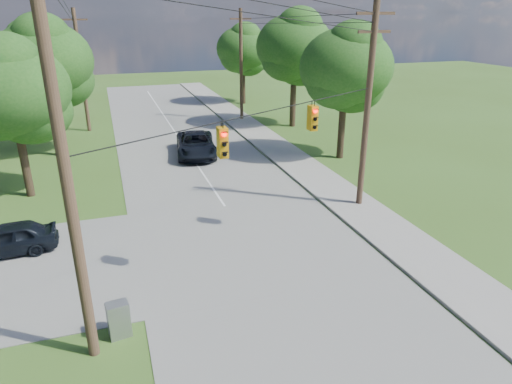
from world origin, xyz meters
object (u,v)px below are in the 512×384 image
object	(u,v)px
pole_sw	(63,157)
pole_north_w	(81,70)
pole_north_e	(241,65)
car_cross_dark	(7,239)
control_cabinet	(119,320)
pole_ne	(368,103)
car_main_north	(196,144)

from	to	relation	value
pole_sw	pole_north_w	distance (m)	29.62
pole_north_e	pole_north_w	distance (m)	13.90
car_cross_dark	control_cabinet	xyz separation A→B (m)	(4.24, -6.96, -0.11)
pole_north_e	car_cross_dark	size ratio (longest dim) A/B	2.49
pole_ne	car_cross_dark	xyz separation A→B (m)	(-16.94, -0.04, -4.75)
pole_sw	control_cabinet	distance (m)	5.71
pole_north_w	car_main_north	distance (m)	13.39
pole_sw	pole_ne	world-z (taller)	pole_sw
pole_north_e	control_cabinet	distance (m)	31.98
pole_ne	pole_north_e	xyz separation A→B (m)	(-0.00, 22.00, -0.34)
pole_north_e	pole_north_w	world-z (taller)	same
car_cross_dark	control_cabinet	world-z (taller)	car_cross_dark
pole_ne	car_cross_dark	world-z (taller)	pole_ne
pole_sw	pole_ne	size ratio (longest dim) A/B	1.14
car_cross_dark	car_main_north	distance (m)	15.72
pole_north_w	car_cross_dark	distance (m)	22.68
pole_north_e	car_main_north	xyz separation A→B (m)	(-6.49, -10.29, -4.30)
pole_north_w	control_cabinet	world-z (taller)	pole_north_w
pole_north_w	control_cabinet	distance (m)	29.38
pole_ne	control_cabinet	world-z (taller)	pole_ne
car_cross_dark	pole_sw	bearing A→B (deg)	20.89
pole_sw	control_cabinet	world-z (taller)	pole_sw
pole_north_e	car_main_north	size ratio (longest dim) A/B	1.73
pole_north_w	car_main_north	xyz separation A→B (m)	(7.41, -10.29, -4.30)
pole_ne	car_main_north	size ratio (longest dim) A/B	1.82
car_main_north	pole_ne	bearing A→B (deg)	-52.92
pole_ne	control_cabinet	distance (m)	15.30
car_cross_dark	car_main_north	world-z (taller)	car_main_north
pole_north_w	car_main_north	bearing A→B (deg)	-54.26
pole_north_e	control_cabinet	size ratio (longest dim) A/B	8.24
control_cabinet	pole_north_w	bearing A→B (deg)	83.29
car_main_north	control_cabinet	size ratio (longest dim) A/B	4.77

